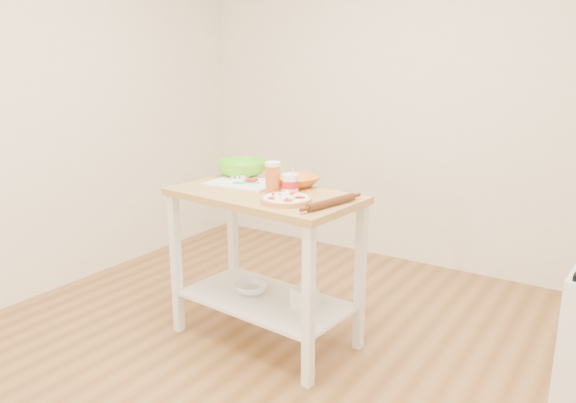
# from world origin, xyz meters

# --- Properties ---
(room_shell) EXTENTS (4.04, 4.54, 2.74)m
(room_shell) POSITION_xyz_m (0.00, 0.00, 1.35)
(room_shell) COLOR olive
(room_shell) RESTS_ON ground
(prep_island) EXTENTS (1.12, 0.67, 0.90)m
(prep_island) POSITION_xyz_m (-0.29, 0.52, 0.64)
(prep_island) COLOR tan
(prep_island) RESTS_ON ground
(pizza) EXTENTS (0.27, 0.27, 0.04)m
(pizza) POSITION_xyz_m (-0.07, 0.41, 0.92)
(pizza) COLOR tan
(pizza) RESTS_ON prep_island
(cutting_board) EXTENTS (0.42, 0.33, 0.04)m
(cutting_board) POSITION_xyz_m (-0.52, 0.63, 0.91)
(cutting_board) COLOR white
(cutting_board) RESTS_ON prep_island
(spatula) EXTENTS (0.14, 0.10, 0.01)m
(spatula) POSITION_xyz_m (-0.49, 0.60, 0.92)
(spatula) COLOR teal
(spatula) RESTS_ON cutting_board
(knife) EXTENTS (0.27, 0.08, 0.01)m
(knife) POSITION_xyz_m (-0.70, 0.79, 0.92)
(knife) COLOR silver
(knife) RESTS_ON cutting_board
(orange_bowl) EXTENTS (0.30, 0.30, 0.06)m
(orange_bowl) POSITION_xyz_m (-0.21, 0.75, 0.93)
(orange_bowl) COLOR orange
(orange_bowl) RESTS_ON prep_island
(green_bowl) EXTENTS (0.37, 0.37, 0.10)m
(green_bowl) POSITION_xyz_m (-0.66, 0.80, 0.95)
(green_bowl) COLOR #61D51F
(green_bowl) RESTS_ON prep_island
(beer_pint) EXTENTS (0.09, 0.09, 0.17)m
(beer_pint) POSITION_xyz_m (-0.24, 0.54, 0.99)
(beer_pint) COLOR #CB6123
(beer_pint) RESTS_ON prep_island
(yogurt_tub) EXTENTS (0.09, 0.09, 0.20)m
(yogurt_tub) POSITION_xyz_m (-0.15, 0.57, 0.96)
(yogurt_tub) COLOR white
(yogurt_tub) RESTS_ON prep_island
(rolling_pin) EXTENTS (0.11, 0.34, 0.04)m
(rolling_pin) POSITION_xyz_m (0.17, 0.47, 0.92)
(rolling_pin) COLOR #5B2D14
(rolling_pin) RESTS_ON prep_island
(shelf_glass_bowl) EXTENTS (0.21, 0.21, 0.06)m
(shelf_glass_bowl) POSITION_xyz_m (-0.40, 0.54, 0.29)
(shelf_glass_bowl) COLOR silver
(shelf_glass_bowl) RESTS_ON prep_island
(shelf_bin) EXTENTS (0.13, 0.13, 0.12)m
(shelf_bin) POSITION_xyz_m (-0.03, 0.53, 0.32)
(shelf_bin) COLOR white
(shelf_bin) RESTS_ON prep_island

